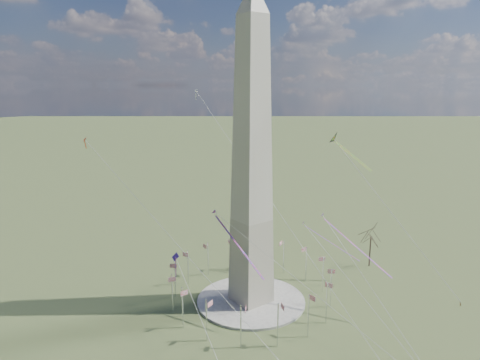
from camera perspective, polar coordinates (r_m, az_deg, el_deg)
ground at (r=148.67m, az=1.47°, el=-15.88°), size 2000.00×2000.00×0.00m
plaza at (r=148.48m, az=1.47°, el=-15.74°), size 36.00×36.00×0.80m
washington_monument at (r=132.75m, az=1.59°, el=2.65°), size 15.56×15.56×100.00m
flagpole_ring at (r=145.35m, az=1.49°, el=-13.36°), size 54.40×54.40×13.00m
tree_near at (r=177.52m, az=17.07°, el=-7.21°), size 9.98×9.98×17.46m
person_east at (r=162.43m, az=27.31°, el=-14.48°), size 0.62×0.48×1.52m
kite_delta_black at (r=163.36m, az=12.72°, el=5.12°), size 9.64×16.64×13.63m
kite_diamond_purple at (r=133.63m, az=-8.59°, el=-10.47°), size 1.64×2.64×8.34m
kite_streamer_left at (r=140.10m, az=13.79°, el=-7.25°), size 8.06×23.62×16.62m
kite_streamer_mid at (r=132.90m, az=-1.34°, el=-7.21°), size 2.88×23.68×16.25m
kite_streamer_right at (r=160.72m, az=11.02°, el=-7.47°), size 16.00×16.07×14.70m
kite_small_red at (r=150.63m, az=-19.97°, el=4.96°), size 1.28×1.84×3.84m
kite_small_white at (r=172.04m, az=-5.90°, el=11.62°), size 1.27×1.93×4.20m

